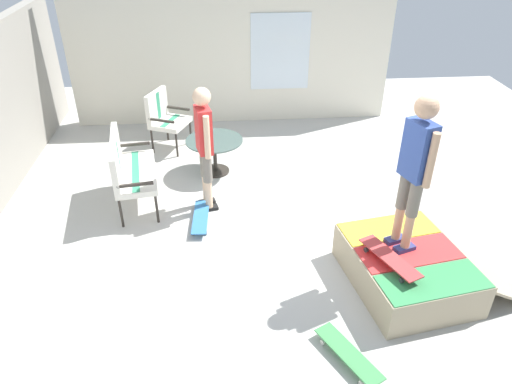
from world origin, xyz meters
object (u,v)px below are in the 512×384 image
object	(u,v)px
skate_ramp	(408,267)
person_watching	(204,141)
skateboard_by_bench	(201,217)
patio_table	(215,149)
skateboard_spare	(348,354)
person_skater	(415,164)
skateboard_on_ramp	(390,258)
patio_bench	(126,165)
patio_chair_near_house	(164,115)

from	to	relation	value
skate_ramp	person_watching	xyz separation A→B (m)	(1.78, 2.28, 0.82)
skate_ramp	skateboard_by_bench	bearing A→B (deg)	59.66
patio_table	skateboard_by_bench	distance (m)	1.46
person_watching	skateboard_spare	bearing A→B (deg)	-154.27
skate_ramp	skateboard_spare	size ratio (longest dim) A/B	2.46
skate_ramp	person_skater	xyz separation A→B (m)	(0.13, 0.10, 1.27)
skate_ramp	skateboard_on_ramp	size ratio (longest dim) A/B	2.42
patio_table	person_skater	world-z (taller)	person_skater
person_watching	skateboard_by_bench	distance (m)	1.04
person_skater	skateboard_by_bench	bearing A→B (deg)	60.96
patio_bench	skateboard_by_bench	bearing A→B (deg)	-120.00
person_watching	skate_ramp	bearing A→B (deg)	-128.05
person_watching	skateboard_on_ramp	world-z (taller)	person_watching
skateboard_by_bench	skateboard_spare	world-z (taller)	same
skateboard_spare	person_skater	bearing A→B (deg)	-35.94
skate_ramp	patio_chair_near_house	xyz separation A→B (m)	(3.78, 3.02, 0.39)
patio_chair_near_house	person_watching	bearing A→B (deg)	-159.59
skate_ramp	patio_chair_near_house	bearing A→B (deg)	38.64
person_watching	person_skater	xyz separation A→B (m)	(-1.66, -2.18, 0.45)
person_skater	skate_ramp	bearing A→B (deg)	-142.01
patio_table	skateboard_on_ramp	xyz separation A→B (m)	(-2.98, -1.84, 0.13)
skateboard_spare	skate_ramp	bearing A→B (deg)	-42.37
skate_ramp	skateboard_by_bench	size ratio (longest dim) A/B	2.44
patio_bench	person_skater	distance (m)	3.88
skateboard_by_bench	skateboard_on_ramp	bearing A→B (deg)	-127.40
skateboard_by_bench	patio_table	bearing A→B (deg)	-8.56
patio_chair_near_house	person_watching	world-z (taller)	person_watching
patio_chair_near_house	skateboard_on_ramp	world-z (taller)	patio_chair_near_house
person_skater	skateboard_on_ramp	bearing A→B (deg)	144.13
patio_chair_near_house	skateboard_by_bench	distance (m)	2.53
patio_table	skateboard_by_bench	xyz separation A→B (m)	(-1.41, 0.21, -0.32)
patio_bench	skateboard_spare	size ratio (longest dim) A/B	1.64
person_skater	patio_bench	bearing A→B (deg)	60.66
patio_bench	skateboard_on_ramp	world-z (taller)	patio_bench
person_skater	skateboard_by_bench	distance (m)	2.96
person_watching	skateboard_on_ramp	xyz separation A→B (m)	(-1.96, -1.96, -0.52)
patio_chair_near_house	skateboard_on_ramp	xyz separation A→B (m)	(-3.96, -2.70, -0.08)
patio_bench	person_skater	xyz separation A→B (m)	(-1.85, -3.29, 0.88)
skateboard_by_bench	skateboard_on_ramp	world-z (taller)	skateboard_on_ramp
patio_bench	patio_table	xyz separation A→B (m)	(0.83, -1.22, -0.21)
person_watching	skateboard_by_bench	bearing A→B (deg)	165.84
skate_ramp	patio_table	distance (m)	3.55
patio_table	skate_ramp	bearing A→B (deg)	-142.31
skate_ramp	person_watching	distance (m)	3.01
skateboard_on_ramp	patio_bench	bearing A→B (deg)	54.90
patio_bench	patio_chair_near_house	world-z (taller)	same
patio_chair_near_house	skateboard_on_ramp	size ratio (longest dim) A/B	1.25
patio_bench	skateboard_by_bench	world-z (taller)	patio_bench
patio_bench	person_watching	bearing A→B (deg)	-99.82
patio_bench	patio_table	size ratio (longest dim) A/B	1.46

